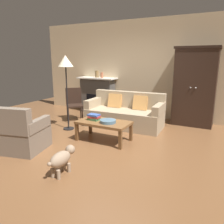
# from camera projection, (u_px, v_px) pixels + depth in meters

# --- Properties ---
(ground_plane) EXTENTS (9.60, 9.60, 0.00)m
(ground_plane) POSITION_uv_depth(u_px,v_px,m) (104.00, 143.00, 4.58)
(ground_plane) COLOR brown
(back_wall) EXTENTS (7.20, 0.10, 2.80)m
(back_wall) POSITION_uv_depth(u_px,v_px,m) (147.00, 69.00, 6.45)
(back_wall) COLOR beige
(back_wall) RESTS_ON ground
(fireplace) EXTENTS (1.26, 0.48, 1.12)m
(fireplace) POSITION_uv_depth(u_px,v_px,m) (98.00, 95.00, 7.13)
(fireplace) COLOR #4C4947
(fireplace) RESTS_ON ground
(armoire) EXTENTS (1.06, 0.57, 2.00)m
(armoire) POSITION_uv_depth(u_px,v_px,m) (195.00, 87.00, 5.63)
(armoire) COLOR black
(armoire) RESTS_ON ground
(couch) EXTENTS (1.96, 0.94, 0.86)m
(couch) POSITION_uv_depth(u_px,v_px,m) (125.00, 114.00, 5.66)
(couch) COLOR tan
(couch) RESTS_ON ground
(coffee_table) EXTENTS (1.10, 0.60, 0.42)m
(coffee_table) POSITION_uv_depth(u_px,v_px,m) (104.00, 124.00, 4.63)
(coffee_table) COLOR brown
(coffee_table) RESTS_ON ground
(fruit_bowl) EXTENTS (0.33, 0.33, 0.06)m
(fruit_bowl) POSITION_uv_depth(u_px,v_px,m) (108.00, 121.00, 4.52)
(fruit_bowl) COLOR slate
(fruit_bowl) RESTS_ON coffee_table
(book_stack) EXTENTS (0.26, 0.19, 0.13)m
(book_stack) POSITION_uv_depth(u_px,v_px,m) (94.00, 117.00, 4.72)
(book_stack) COLOR #427A4C
(book_stack) RESTS_ON coffee_table
(mantel_vase_bronze) EXTENTS (0.12, 0.12, 0.21)m
(mantel_vase_bronze) POSITION_uv_depth(u_px,v_px,m) (97.00, 74.00, 6.96)
(mantel_vase_bronze) COLOR olive
(mantel_vase_bronze) RESTS_ON fireplace
(mantel_vase_terracotta) EXTENTS (0.09, 0.09, 0.16)m
(mantel_vase_terracotta) POSITION_uv_depth(u_px,v_px,m) (102.00, 75.00, 6.88)
(mantel_vase_terracotta) COLOR #A86042
(mantel_vase_terracotta) RESTS_ON fireplace
(armchair_near_left) EXTENTS (0.92, 0.93, 0.88)m
(armchair_near_left) POSITION_uv_depth(u_px,v_px,m) (22.00, 135.00, 4.13)
(armchair_near_left) COLOR #756656
(armchair_near_left) RESTS_ON ground
(side_chair_wooden) EXTENTS (0.62, 0.62, 0.90)m
(side_chair_wooden) POSITION_uv_depth(u_px,v_px,m) (74.00, 102.00, 6.22)
(side_chair_wooden) COLOR black
(side_chair_wooden) RESTS_ON ground
(floor_lamp) EXTENTS (0.36, 0.36, 1.78)m
(floor_lamp) POSITION_uv_depth(u_px,v_px,m) (66.00, 66.00, 5.12)
(floor_lamp) COLOR black
(floor_lamp) RESTS_ON ground
(dog) EXTENTS (0.20, 0.57, 0.39)m
(dog) POSITION_uv_depth(u_px,v_px,m) (62.00, 158.00, 3.30)
(dog) COLOR gray
(dog) RESTS_ON ground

